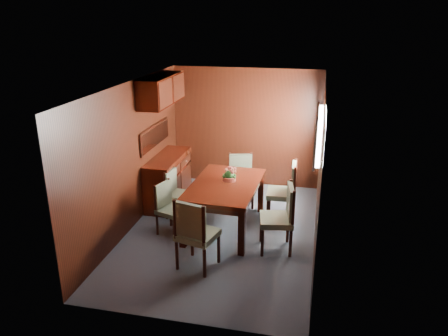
% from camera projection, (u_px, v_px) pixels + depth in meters
% --- Properties ---
extents(ground, '(4.50, 4.50, 0.00)m').
position_uv_depth(ground, '(221.00, 232.00, 7.18)').
color(ground, '#3E4855').
rests_on(ground, ground).
extents(room_shell, '(3.06, 4.52, 2.41)m').
position_uv_depth(room_shell, '(219.00, 131.00, 6.96)').
color(room_shell, black).
rests_on(room_shell, ground).
extents(sideboard, '(0.48, 1.40, 0.90)m').
position_uv_depth(sideboard, '(168.00, 179.00, 8.20)').
color(sideboard, black).
rests_on(sideboard, ground).
extents(dining_table, '(1.13, 1.74, 0.79)m').
position_uv_depth(dining_table, '(225.00, 190.00, 7.11)').
color(dining_table, black).
rests_on(dining_table, ground).
extents(chair_left_near, '(0.50, 0.51, 0.86)m').
position_uv_depth(chair_left_near, '(168.00, 205.00, 7.04)').
color(chair_left_near, black).
rests_on(chair_left_near, ground).
extents(chair_left_far, '(0.44, 0.46, 0.86)m').
position_uv_depth(chair_left_far, '(176.00, 191.00, 7.61)').
color(chair_left_far, black).
rests_on(chair_left_far, ground).
extents(chair_right_near, '(0.56, 0.58, 1.05)m').
position_uv_depth(chair_right_near, '(282.00, 214.00, 6.48)').
color(chair_right_near, black).
rests_on(chair_right_near, ground).
extents(chair_right_far, '(0.50, 0.52, 1.05)m').
position_uv_depth(chair_right_far, '(286.00, 188.00, 7.43)').
color(chair_right_far, black).
rests_on(chair_right_far, ground).
extents(chair_head, '(0.61, 0.59, 1.07)m').
position_uv_depth(chair_head, '(195.00, 231.00, 5.97)').
color(chair_head, black).
rests_on(chair_head, ground).
extents(chair_foot, '(0.56, 0.54, 0.96)m').
position_uv_depth(chair_foot, '(241.00, 177.00, 8.08)').
color(chair_foot, black).
rests_on(chair_foot, ground).
extents(flower_centerpiece, '(0.24, 0.24, 0.24)m').
position_uv_depth(flower_centerpiece, '(229.00, 174.00, 7.16)').
color(flower_centerpiece, '#B04B35').
rests_on(flower_centerpiece, dining_table).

